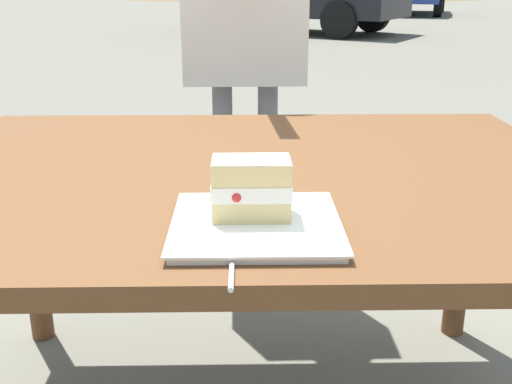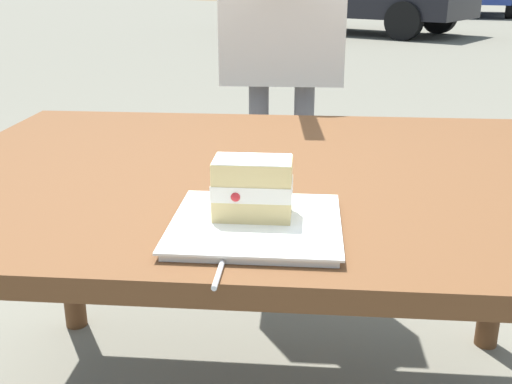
% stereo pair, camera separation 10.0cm
% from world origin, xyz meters
% --- Properties ---
extents(patio_table, '(1.46, 1.08, 0.72)m').
position_xyz_m(patio_table, '(0.00, 0.00, 0.64)').
color(patio_table, brown).
rests_on(patio_table, ground).
extents(dessert_plate, '(0.28, 0.28, 0.02)m').
position_xyz_m(dessert_plate, '(0.01, -0.35, 0.73)').
color(dessert_plate, white).
rests_on(dessert_plate, patio_table).
extents(cake_slice, '(0.13, 0.08, 0.10)m').
position_xyz_m(cake_slice, '(0.00, -0.33, 0.79)').
color(cake_slice, '#E0C17A').
rests_on(cake_slice, dessert_plate).
extents(dessert_fork, '(0.02, 0.17, 0.01)m').
position_xyz_m(dessert_fork, '(-0.03, -0.46, 0.72)').
color(dessert_fork, silver).
rests_on(dessert_fork, patio_table).
extents(diner_person, '(0.42, 0.54, 1.51)m').
position_xyz_m(diner_person, '(-0.01, 0.85, 1.01)').
color(diner_person, slate).
rests_on(diner_person, ground).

